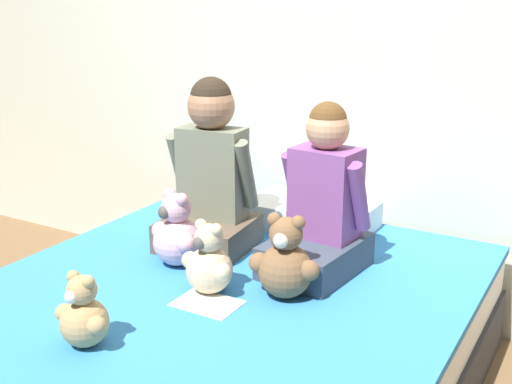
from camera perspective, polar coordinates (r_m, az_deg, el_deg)
name	(u,v)px	position (r m, az deg, el deg)	size (l,w,h in m)	color
wall_behind_bed	(343,31)	(2.89, 7.73, 13.97)	(8.00, 0.06, 2.50)	beige
bed	(206,358)	(2.26, -4.49, -14.48)	(1.60, 2.01, 0.44)	#2D2D33
child_on_left	(211,175)	(2.51, -4.06, 1.56)	(0.37, 0.35, 0.67)	brown
child_on_right	(322,206)	(2.30, 5.88, -1.24)	(0.33, 0.41, 0.61)	#384251
teddy_bear_held_by_left_child	(177,234)	(2.38, -7.08, -3.72)	(0.23, 0.18, 0.29)	#DBA3B2
teddy_bear_held_by_right_child	(285,263)	(2.12, 2.62, -6.29)	(0.24, 0.18, 0.29)	brown
teddy_bear_between_children	(209,263)	(2.16, -4.22, -6.31)	(0.21, 0.16, 0.25)	#D1B78E
teddy_bear_at_foot_of_bed	(83,315)	(1.91, -15.09, -10.54)	(0.19, 0.14, 0.22)	tan
pillow_at_headboard	(311,214)	(2.78, 4.89, -1.98)	(0.53, 0.33, 0.11)	white
sign_card	(207,303)	(2.12, -4.34, -9.84)	(0.21, 0.15, 0.00)	white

